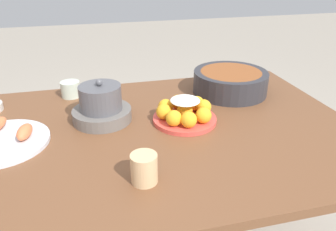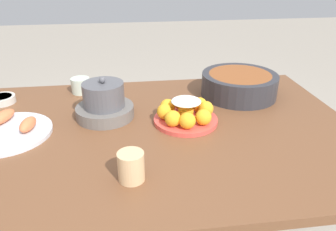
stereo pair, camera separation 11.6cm
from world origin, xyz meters
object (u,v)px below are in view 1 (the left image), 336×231
Objects in this scene: serving_bowl at (230,81)px; cup_near at (144,168)px; seafood_platter at (1,140)px; cake_plate at (184,112)px; dining_table at (151,150)px; warming_pot at (101,106)px; cup_far at (71,89)px.

cup_near is at bearing -132.01° from serving_bowl.
cake_plate is at bearing 0.87° from seafood_platter.
seafood_platter is at bearing 176.88° from dining_table.
serving_bowl is 0.93m from seafood_platter.
warming_pot is at bearing 164.45° from cake_plate.
cup_far is at bearing 106.89° from cup_near.
dining_table is at bearing -164.90° from cake_plate.
cup_near reaches higher than cup_far.
dining_table is 4.57× the size of serving_bowl.
cup_far is (-0.68, 0.12, -0.02)m from serving_bowl.
warming_pot is (-0.16, 0.12, 0.14)m from dining_table.
serving_bowl is at bearing 47.99° from cup_near.
cup_near reaches higher than seafood_platter.
cup_far reaches higher than dining_table.
cake_plate is 0.63m from seafood_platter.
cake_plate is at bearing -141.41° from serving_bowl.
seafood_platter is (-0.63, -0.01, -0.02)m from cake_plate.
cake_plate is (0.13, 0.04, 0.12)m from dining_table.
dining_table is 0.50m from seafood_platter.
warming_pot reaches higher than cup_far.
cake_plate is 0.78× the size of seafood_platter.
warming_pot is at bearing -166.29° from serving_bowl.
seafood_platter is at bearing -179.13° from cake_plate.
warming_pot is (-0.29, 0.08, 0.02)m from cake_plate.
cup_far is at bearing 113.71° from warming_pot.
serving_bowl reaches higher than seafood_platter.
cup_far is 0.29m from warming_pot.
warming_pot is at bearing 15.31° from seafood_platter.
serving_bowl is 3.94× the size of cup_far.
dining_table is 0.32m from cup_near.
cup_far reaches higher than seafood_platter.
serving_bowl is 0.70m from cup_far.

